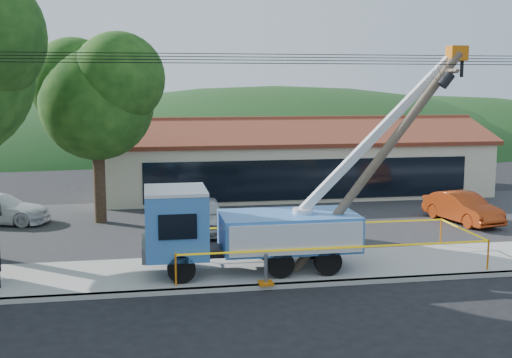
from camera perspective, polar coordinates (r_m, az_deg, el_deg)
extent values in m
plane|color=black|center=(19.39, 5.29, -11.43)|extent=(120.00, 120.00, 0.00)
cube|color=#AFADA4|center=(21.29, 3.80, -9.37)|extent=(60.00, 0.25, 0.15)
cube|color=#AFADA4|center=(23.06, 2.68, -7.96)|extent=(60.00, 4.00, 0.15)
cube|color=#28282B|center=(30.68, -0.56, -3.85)|extent=(60.00, 12.00, 0.10)
cube|color=beige|center=(38.92, 3.36, 1.21)|extent=(22.00, 8.00, 3.40)
cube|color=black|center=(35.09, 4.85, -0.04)|extent=(18.04, 0.08, 2.21)
cube|color=maroon|center=(36.77, 4.10, 4.23)|extent=(22.50, 4.53, 1.52)
cube|color=maroon|center=(40.65, 2.74, 4.64)|extent=(22.50, 4.53, 1.52)
cube|color=maroon|center=(38.67, 3.39, 5.41)|extent=(22.50, 0.30, 0.25)
cylinder|color=#332316|center=(30.99, -13.75, -0.14)|extent=(0.56, 0.56, 4.18)
sphere|color=#10350E|center=(30.68, -13.98, 6.54)|extent=(5.25, 5.25, 5.25)
sphere|color=#10350E|center=(31.46, -15.88, 8.25)|extent=(4.20, 4.20, 4.20)
sphere|color=#10350E|center=(29.91, -12.13, 8.75)|extent=(4.20, 4.20, 4.20)
ellipsoid|color=#1A3C16|center=(73.59, -17.76, 2.89)|extent=(78.40, 56.00, 28.00)
ellipsoid|color=#1A3C16|center=(74.38, 1.71, 3.35)|extent=(89.60, 64.00, 32.00)
ellipsoid|color=#1A3C16|center=(80.78, 15.77, 3.44)|extent=(72.80, 52.00, 26.00)
cylinder|color=black|center=(21.26, 3.35, 10.21)|extent=(60.00, 0.02, 0.02)
cylinder|color=black|center=(21.75, 3.05, 10.49)|extent=(60.00, 0.02, 0.02)
cylinder|color=black|center=(22.24, 2.76, 10.76)|extent=(60.00, 0.02, 0.02)
cylinder|color=black|center=(22.64, 2.54, 11.02)|extent=(60.00, 0.02, 0.02)
cylinder|color=black|center=(21.22, -6.65, -7.93)|extent=(0.93, 0.31, 0.93)
cylinder|color=black|center=(23.30, -6.96, -6.45)|extent=(0.93, 0.31, 0.93)
cylinder|color=black|center=(21.63, 2.17, -7.56)|extent=(0.93, 0.31, 0.93)
cylinder|color=black|center=(23.68, 1.08, -6.14)|extent=(0.93, 0.31, 0.93)
cylinder|color=black|center=(22.02, 6.40, -7.32)|extent=(0.93, 0.31, 0.93)
cylinder|color=black|center=(24.04, 4.96, -5.95)|extent=(0.93, 0.31, 0.93)
cube|color=black|center=(22.48, 0.05, -6.26)|extent=(6.80, 1.03, 0.26)
cube|color=#3785C4|center=(21.94, -7.14, -3.93)|extent=(2.06, 2.47, 2.16)
cube|color=silver|center=(21.73, -7.19, -1.01)|extent=(2.06, 2.47, 0.12)
cube|color=black|center=(21.89, -9.71, -3.60)|extent=(0.08, 1.85, 0.93)
cube|color=gray|center=(22.11, -9.92, -6.09)|extent=(0.15, 2.37, 0.51)
cube|color=#3785C4|center=(22.55, 2.90, -4.61)|extent=(4.74, 2.47, 1.24)
cylinder|color=silver|center=(22.56, 4.18, -3.41)|extent=(0.72, 0.72, 0.62)
cube|color=silver|center=(22.96, 10.86, 4.16)|extent=(5.62, 0.29, 5.63)
cube|color=gray|center=(23.05, 11.60, 4.80)|extent=(3.38, 0.19, 3.39)
cube|color=#D1670B|center=(23.83, 17.44, 10.62)|extent=(0.62, 0.51, 0.51)
cube|color=#D1670B|center=(21.01, 0.88, -9.25)|extent=(0.46, 0.46, 0.08)
cube|color=#D1670B|center=(24.87, 5.48, -6.47)|extent=(0.46, 0.46, 0.08)
cylinder|color=brown|center=(22.65, 10.69, 1.49)|extent=(6.02, 0.32, 7.69)
cube|color=brown|center=(23.45, 16.48, 9.16)|extent=(0.17, 1.78, 0.17)
cylinder|color=black|center=(23.81, 15.49, 8.47)|extent=(0.58, 0.36, 0.61)
cylinder|color=black|center=(22.92, 16.55, 8.44)|extent=(0.58, 0.36, 0.61)
cylinder|color=#D1670B|center=(20.88, -7.14, -8.02)|extent=(0.06, 0.06, 1.07)
cylinder|color=#D1670B|center=(23.92, 19.93, -6.35)|extent=(0.06, 0.06, 1.07)
cylinder|color=#D1670B|center=(27.03, 16.12, -4.50)|extent=(0.06, 0.06, 1.07)
cylinder|color=#D1670B|center=(24.39, -7.56, -5.62)|extent=(0.06, 0.06, 1.07)
cube|color=yellow|center=(21.66, 7.38, -6.10)|extent=(10.83, 0.01, 0.06)
cube|color=yellow|center=(25.35, 17.95, -4.31)|extent=(0.01, 3.63, 0.06)
cube|color=yellow|center=(25.06, 4.92, -4.07)|extent=(10.83, 0.01, 0.06)
cube|color=yellow|center=(22.51, -7.39, -5.55)|extent=(0.01, 3.63, 0.06)
imported|color=#AEB2B6|center=(28.65, -4.55, -4.87)|extent=(1.86, 4.43, 1.50)
imported|color=#A83710|center=(31.94, 17.83, -3.86)|extent=(2.36, 4.52, 1.42)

